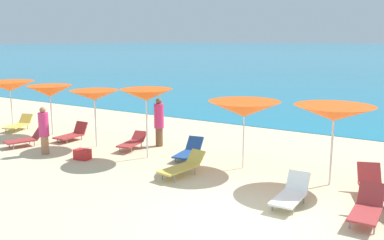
{
  "coord_description": "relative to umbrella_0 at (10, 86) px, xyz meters",
  "views": [
    {
      "loc": [
        3.86,
        -8.18,
        3.95
      ],
      "look_at": [
        -3.67,
        3.9,
        1.2
      ],
      "focal_mm": 39.26,
      "sensor_mm": 36.0,
      "label": 1
    }
  ],
  "objects": [
    {
      "name": "lounge_chair_1",
      "position": [
        1.16,
        -0.5,
        -1.57
      ],
      "size": [
        1.03,
        1.61,
        0.62
      ],
      "rotation": [
        0.0,
        0.0,
        0.33
      ],
      "color": "#D8BF4C",
      "rests_on": "ground_plane"
    },
    {
      "name": "beachgoer_0",
      "position": [
        5.39,
        -2.53,
        -0.96
      ],
      "size": [
        0.34,
        0.34,
        1.66
      ],
      "rotation": [
        0.0,
        0.0,
        4.08
      ],
      "color": "#A3704C",
      "rests_on": "ground_plane"
    },
    {
      "name": "lounge_chair_13",
      "position": [
        14.19,
        -2.42,
        -1.55
      ],
      "size": [
        0.58,
        1.43,
        0.69
      ],
      "rotation": [
        0.0,
        0.0,
        -0.0
      ],
      "color": "white",
      "rests_on": "ground_plane"
    },
    {
      "name": "umbrella_0",
      "position": [
        0.0,
        0.0,
        0.0
      ],
      "size": [
        2.38,
        2.38,
        2.06
      ],
      "color": "silver",
      "rests_on": "ground_plane"
    },
    {
      "name": "lounge_chair_12",
      "position": [
        15.92,
        -2.5,
        -1.5
      ],
      "size": [
        0.58,
        1.38,
        0.75
      ],
      "rotation": [
        0.0,
        0.0,
        0.01
      ],
      "color": "#A53333",
      "rests_on": "ground_plane"
    },
    {
      "name": "lounge_chair_9",
      "position": [
        15.8,
        -0.9,
        -1.5
      ],
      "size": [
        1.11,
        1.67,
        0.74
      ],
      "rotation": [
        0.0,
        0.0,
        0.37
      ],
      "color": "#A53333",
      "rests_on": "ground_plane"
    },
    {
      "name": "umbrella_3",
      "position": [
        8.71,
        -1.01,
        0.31
      ],
      "size": [
        1.9,
        1.9,
        2.34
      ],
      "color": "silver",
      "rests_on": "ground_plane"
    },
    {
      "name": "lounge_chair_8",
      "position": [
        3.87,
        -2.13,
        -1.53
      ],
      "size": [
        1.01,
        1.56,
        0.71
      ],
      "rotation": [
        0.0,
        0.0,
        -0.33
      ],
      "color": "#A53333",
      "rests_on": "ground_plane"
    },
    {
      "name": "umbrella_2",
      "position": [
        6.16,
        -0.83,
        0.1
      ],
      "size": [
        1.83,
        1.83,
        2.12
      ],
      "color": "silver",
      "rests_on": "ground_plane"
    },
    {
      "name": "lounge_chair_7",
      "position": [
        9.96,
        -0.36,
        -1.56
      ],
      "size": [
        0.74,
        1.46,
        0.64
      ],
      "rotation": [
        0.0,
        0.0,
        0.13
      ],
      "color": "#1E478C",
      "rests_on": "ground_plane"
    },
    {
      "name": "cooler_box",
      "position": [
        6.98,
        -2.31,
        -1.66
      ],
      "size": [
        0.54,
        0.42,
        0.34
      ],
      "primitive_type": "cube",
      "rotation": [
        0.0,
        0.0,
        0.13
      ],
      "color": "red",
      "rests_on": "ground_plane"
    },
    {
      "name": "ground_plane",
      "position": [
        13.38,
        6.34,
        -1.98
      ],
      "size": [
        50.0,
        100.0,
        0.3
      ],
      "primitive_type": "cube",
      "color": "beige"
    },
    {
      "name": "umbrella_5",
      "position": [
        14.63,
        -0.48,
        0.17
      ],
      "size": [
        2.2,
        2.2,
        2.21
      ],
      "color": "silver",
      "rests_on": "ground_plane"
    },
    {
      "name": "lounge_chair_10",
      "position": [
        7.55,
        -0.39,
        -1.56
      ],
      "size": [
        0.79,
        1.51,
        0.55
      ],
      "rotation": [
        0.0,
        0.0,
        0.19
      ],
      "color": "#A53333",
      "rests_on": "ground_plane"
    },
    {
      "name": "lounge_chair_3",
      "position": [
        10.76,
        -1.96,
        -1.53
      ],
      "size": [
        0.73,
        1.68,
        0.63
      ],
      "rotation": [
        0.0,
        0.0,
        -0.14
      ],
      "color": "#D8BF4C",
      "rests_on": "ground_plane"
    },
    {
      "name": "lounge_chair_2",
      "position": [
        4.6,
        -0.57,
        -1.58
      ],
      "size": [
        0.64,
        1.34,
        0.66
      ],
      "rotation": [
        0.0,
        0.0,
        0.01
      ],
      "color": "#A53333",
      "rests_on": "ground_plane"
    },
    {
      "name": "beachgoer_1",
      "position": [
        8.1,
        0.5,
        -0.88
      ],
      "size": [
        0.36,
        0.36,
        1.82
      ],
      "rotation": [
        0.0,
        0.0,
        2.38
      ],
      "color": "brown",
      "rests_on": "ground_plane"
    },
    {
      "name": "umbrella_4",
      "position": [
        11.94,
        -0.36,
        0.03
      ],
      "size": [
        2.33,
        2.33,
        2.11
      ],
      "color": "silver",
      "rests_on": "ground_plane"
    },
    {
      "name": "umbrella_1",
      "position": [
        3.15,
        -0.34,
        0.01
      ],
      "size": [
        1.85,
        1.85,
        2.08
      ],
      "color": "silver",
      "rests_on": "ground_plane"
    }
  ]
}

